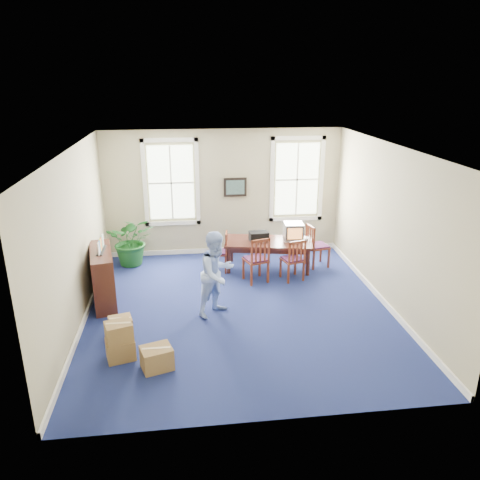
{
  "coord_description": "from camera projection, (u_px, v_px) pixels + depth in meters",
  "views": [
    {
      "loc": [
        -1.01,
        -8.33,
        4.43
      ],
      "look_at": [
        0.1,
        0.6,
        1.25
      ],
      "focal_mm": 35.0,
      "sensor_mm": 36.0,
      "label": 1
    }
  ],
  "objects": [
    {
      "name": "cardboard_boxes",
      "position": [
        131.0,
        337.0,
        7.73
      ],
      "size": [
        1.5,
        1.5,
        0.69
      ],
      "primitive_type": null,
      "rotation": [
        0.0,
        0.0,
        0.28
      ],
      "color": "olive",
      "rests_on": "ground"
    },
    {
      "name": "chair_near_left",
      "position": [
        256.0,
        259.0,
        10.48
      ],
      "size": [
        0.6,
        0.6,
        1.07
      ],
      "primitive_type": null,
      "rotation": [
        0.0,
        0.0,
        3.45
      ],
      "color": "maroon",
      "rests_on": "ground"
    },
    {
      "name": "ceiling",
      "position": [
        239.0,
        148.0,
        8.32
      ],
      "size": [
        6.5,
        6.5,
        0.0
      ],
      "primitive_type": "plane",
      "rotation": [
        3.14,
        0.0,
        0.0
      ],
      "color": "white",
      "rests_on": "ground"
    },
    {
      "name": "wall_back",
      "position": [
        223.0,
        193.0,
        11.89
      ],
      "size": [
        6.5,
        0.0,
        6.5
      ],
      "primitive_type": "plane",
      "rotation": [
        1.57,
        0.0,
        0.0
      ],
      "color": "tan",
      "rests_on": "ground"
    },
    {
      "name": "chair_end_right",
      "position": [
        318.0,
        246.0,
        11.33
      ],
      "size": [
        0.56,
        0.56,
        1.05
      ],
      "primitive_type": null,
      "rotation": [
        0.0,
        0.0,
        1.78
      ],
      "color": "maroon",
      "rests_on": "ground"
    },
    {
      "name": "equipment_bag",
      "position": [
        259.0,
        236.0,
        11.11
      ],
      "size": [
        0.46,
        0.32,
        0.22
      ],
      "primitive_type": "cube",
      "rotation": [
        0.0,
        0.0,
        0.07
      ],
      "color": "black",
      "rests_on": "conference_table"
    },
    {
      "name": "chair_near_right",
      "position": [
        292.0,
        259.0,
        10.59
      ],
      "size": [
        0.55,
        0.55,
        0.99
      ],
      "primitive_type": null,
      "rotation": [
        0.0,
        0.0,
        3.41
      ],
      "color": "maroon",
      "rests_on": "ground"
    },
    {
      "name": "wall_right",
      "position": [
        390.0,
        227.0,
        9.2
      ],
      "size": [
        0.0,
        6.5,
        6.5
      ],
      "primitive_type": "plane",
      "rotation": [
        1.57,
        0.0,
        -1.57
      ],
      "color": "tan",
      "rests_on": "ground"
    },
    {
      "name": "wall_picture",
      "position": [
        235.0,
        187.0,
        11.83
      ],
      "size": [
        0.58,
        0.06,
        0.48
      ],
      "primitive_type": null,
      "color": "black",
      "rests_on": "ground"
    },
    {
      "name": "game_console",
      "position": [
        305.0,
        238.0,
        11.23
      ],
      "size": [
        0.2,
        0.22,
        0.05
      ],
      "primitive_type": "cube",
      "rotation": [
        0.0,
        0.0,
        -0.22
      ],
      "color": "white",
      "rests_on": "conference_table"
    },
    {
      "name": "floor",
      "position": [
        239.0,
        309.0,
        9.39
      ],
      "size": [
        6.5,
        6.5,
        0.0
      ],
      "primitive_type": "plane",
      "color": "navy",
      "rests_on": "ground"
    },
    {
      "name": "chair_end_left",
      "position": [
        218.0,
        252.0,
        11.06
      ],
      "size": [
        0.49,
        0.49,
        0.96
      ],
      "primitive_type": null,
      "rotation": [
        0.0,
        0.0,
        -1.72
      ],
      "color": "maroon",
      "rests_on": "ground"
    },
    {
      "name": "baseboard_back",
      "position": [
        224.0,
        250.0,
        12.38
      ],
      "size": [
        6.0,
        0.04,
        0.12
      ],
      "primitive_type": "cube",
      "color": "white",
      "rests_on": "ground"
    },
    {
      "name": "potted_plant",
      "position": [
        132.0,
        240.0,
        11.4
      ],
      "size": [
        1.14,
        1.0,
        1.24
      ],
      "primitive_type": "imported",
      "rotation": [
        0.0,
        0.0,
        -0.02
      ],
      "color": "#164D1A",
      "rests_on": "ground"
    },
    {
      "name": "conference_table",
      "position": [
        268.0,
        255.0,
        11.25
      ],
      "size": [
        2.2,
        1.32,
        0.7
      ],
      "primitive_type": null,
      "rotation": [
        0.0,
        0.0,
        -0.2
      ],
      "color": "#421E16",
      "rests_on": "ground"
    },
    {
      "name": "window_left",
      "position": [
        171.0,
        183.0,
        11.62
      ],
      "size": [
        1.4,
        0.12,
        2.2
      ],
      "primitive_type": null,
      "color": "white",
      "rests_on": "ground"
    },
    {
      "name": "credenza",
      "position": [
        103.0,
        276.0,
        9.52
      ],
      "size": [
        0.67,
        1.49,
        1.13
      ],
      "primitive_type": "cube",
      "rotation": [
        0.0,
        0.0,
        0.18
      ],
      "color": "#421E16",
      "rests_on": "ground"
    },
    {
      "name": "window_right",
      "position": [
        297.0,
        179.0,
        12.0
      ],
      "size": [
        1.4,
        0.12,
        2.2
      ],
      "primitive_type": null,
      "color": "white",
      "rests_on": "ground"
    },
    {
      "name": "brochure_rack",
      "position": [
        101.0,
        243.0,
        9.28
      ],
      "size": [
        0.16,
        0.64,
        0.28
      ],
      "primitive_type": null,
      "rotation": [
        0.0,
        0.0,
        -0.07
      ],
      "color": "#99999E",
      "rests_on": "credenza"
    },
    {
      "name": "wall_left",
      "position": [
        75.0,
        240.0,
        8.5
      ],
      "size": [
        0.0,
        6.5,
        6.5
      ],
      "primitive_type": "plane",
      "rotation": [
        1.57,
        0.0,
        1.57
      ],
      "color": "tan",
      "rests_on": "ground"
    },
    {
      "name": "baseboard_right",
      "position": [
        380.0,
        298.0,
        9.71
      ],
      "size": [
        0.04,
        6.5,
        0.12
      ],
      "primitive_type": "cube",
      "color": "white",
      "rests_on": "ground"
    },
    {
      "name": "crt_tv",
      "position": [
        293.0,
        231.0,
        11.18
      ],
      "size": [
        0.48,
        0.52,
        0.41
      ],
      "primitive_type": null,
      "rotation": [
        0.0,
        0.0,
        -0.07
      ],
      "color": "#B7B7BC",
      "rests_on": "conference_table"
    },
    {
      "name": "wall_front",
      "position": [
        270.0,
        316.0,
        5.81
      ],
      "size": [
        6.5,
        0.0,
        6.5
      ],
      "primitive_type": "plane",
      "rotation": [
        -1.57,
        0.0,
        0.0
      ],
      "color": "tan",
      "rests_on": "ground"
    },
    {
      "name": "baseboard_left",
      "position": [
        86.0,
        315.0,
        9.02
      ],
      "size": [
        0.04,
        6.5,
        0.12
      ],
      "primitive_type": "cube",
      "color": "white",
      "rests_on": "ground"
    },
    {
      "name": "man",
      "position": [
        217.0,
        274.0,
        8.94
      ],
      "size": [
        1.04,
        1.01,
        1.68
      ],
      "primitive_type": "imported",
      "rotation": [
        0.0,
        0.0,
        0.69
      ],
      "color": "#A2BEF9",
      "rests_on": "ground"
    }
  ]
}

